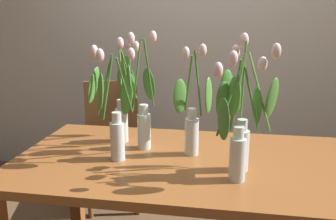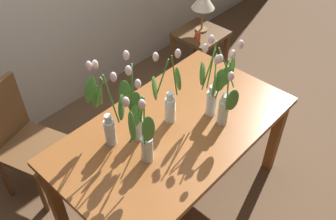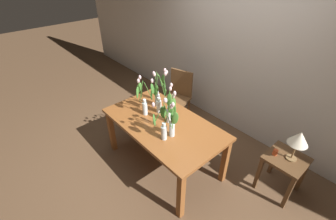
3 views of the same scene
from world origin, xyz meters
The scene contains 13 objects.
ground_plane centered at (0.00, 0.00, 0.00)m, with size 18.00×18.00×0.00m, color brown.
room_wall_rear centered at (0.00, 1.51, 1.35)m, with size 9.00×0.10×2.70m, color beige.
dining_table centered at (0.00, 0.00, 0.65)m, with size 1.60×0.90×0.74m.
tulip_vase_0 centered at (-0.23, 0.12, 0.93)m, with size 0.14×0.23×0.59m.
tulip_vase_1 centered at (0.03, 0.07, 0.91)m, with size 0.20×0.15×0.54m.
tulip_vase_2 centered at (-0.35, 0.22, 0.95)m, with size 0.18×0.24×0.56m.
tulip_vase_3 centered at (-0.32, -0.06, 0.95)m, with size 0.20×0.23×0.53m.
tulip_vase_4 centered at (0.23, -0.20, 0.94)m, with size 0.20×0.24×0.53m.
tulip_vase_5 centered at (0.26, -0.09, 0.98)m, with size 0.25×0.19×0.59m.
dining_chair centered at (-0.65, 0.89, 0.52)m, with size 0.50×0.50×0.93m.
side_table centered at (1.29, 0.80, 0.43)m, with size 0.44×0.44×0.55m.
table_lamp centered at (1.33, 0.82, 0.86)m, with size 0.22×0.22×0.40m.
pillar_candle centered at (1.17, 0.74, 0.59)m, with size 0.06×0.06×0.07m, color #CC4C23.
Camera 3 is at (1.81, -1.52, 2.55)m, focal length 24.75 mm.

